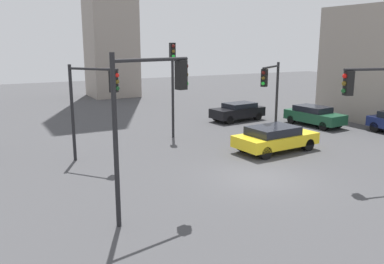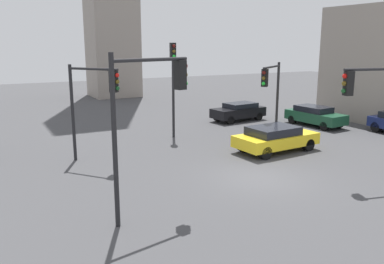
# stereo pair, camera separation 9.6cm
# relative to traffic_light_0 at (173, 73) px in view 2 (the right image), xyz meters

# --- Properties ---
(ground_plane) EXTENTS (99.26, 99.26, 0.00)m
(ground_plane) POSITION_rel_traffic_light_0_xyz_m (0.02, -8.96, -4.02)
(ground_plane) COLOR #424244
(traffic_light_0) EXTENTS (0.35, 0.48, 5.83)m
(traffic_light_0) POSITION_rel_traffic_light_0_xyz_m (0.00, 0.00, 0.00)
(traffic_light_0) COLOR black
(traffic_light_0) RESTS_ON ground_plane
(traffic_light_1) EXTENTS (2.55, 1.81, 4.65)m
(traffic_light_1) POSITION_rel_traffic_light_0_xyz_m (4.86, -3.37, -0.70)
(traffic_light_1) COLOR black
(traffic_light_1) RESTS_ON ground_plane
(traffic_light_3) EXTENTS (1.88, 2.26, 4.82)m
(traffic_light_3) POSITION_rel_traffic_light_0_xyz_m (-5.76, -3.31, -0.58)
(traffic_light_3) COLOR black
(traffic_light_3) RESTS_ON ground_plane
(traffic_light_4) EXTENTS (2.96, 0.87, 5.58)m
(traffic_light_4) POSITION_rel_traffic_light_0_xyz_m (-5.71, -10.36, -0.09)
(traffic_light_4) COLOR black
(traffic_light_4) RESTS_ON ground_plane
(car_0) EXTENTS (2.20, 4.46, 1.39)m
(car_0) POSITION_rel_traffic_light_0_xyz_m (10.49, -1.35, -3.28)
(car_0) COLOR #19472D
(car_0) RESTS_ON ground_plane
(car_2) EXTENTS (4.78, 2.47, 1.40)m
(car_2) POSITION_rel_traffic_light_0_xyz_m (3.49, -5.63, -3.27)
(car_2) COLOR yellow
(car_2) RESTS_ON ground_plane
(car_4) EXTENTS (4.32, 2.22, 1.36)m
(car_4) POSITION_rel_traffic_light_0_xyz_m (6.72, 2.74, -3.29)
(car_4) COLOR black
(car_4) RESTS_ON ground_plane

